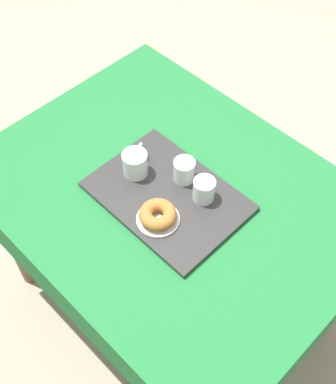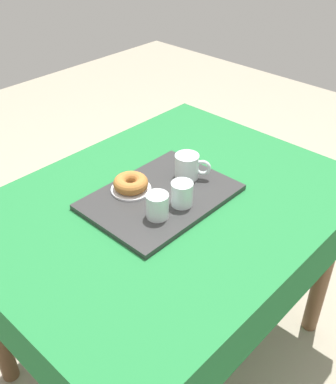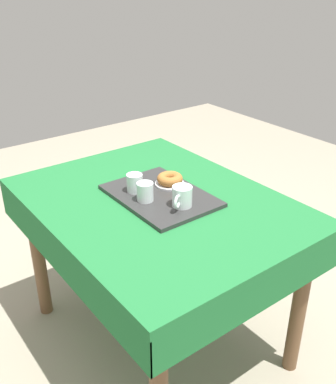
# 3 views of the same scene
# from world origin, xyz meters

# --- Properties ---
(ground_plane) EXTENTS (6.00, 6.00, 0.00)m
(ground_plane) POSITION_xyz_m (0.00, 0.00, 0.00)
(ground_plane) COLOR gray
(dining_table) EXTENTS (1.20, 0.92, 0.76)m
(dining_table) POSITION_xyz_m (0.00, 0.00, 0.65)
(dining_table) COLOR #1E6B33
(dining_table) RESTS_ON ground
(serving_tray) EXTENTS (0.46, 0.33, 0.02)m
(serving_tray) POSITION_xyz_m (0.01, -0.02, 0.77)
(serving_tray) COLOR #2D2D2D
(serving_tray) RESTS_ON dining_table
(tea_mug_left) EXTENTS (0.09, 0.11, 0.08)m
(tea_mug_left) POSITION_xyz_m (-0.13, -0.03, 0.81)
(tea_mug_left) COLOR silver
(tea_mug_left) RESTS_ON serving_tray
(water_glass_near) EXTENTS (0.07, 0.07, 0.08)m
(water_glass_near) POSITION_xyz_m (0.09, 0.05, 0.81)
(water_glass_near) COLOR silver
(water_glass_near) RESTS_ON serving_tray
(water_glass_far) EXTENTS (0.07, 0.07, 0.08)m
(water_glass_far) POSITION_xyz_m (-0.00, 0.06, 0.81)
(water_glass_far) COLOR silver
(water_glass_far) RESTS_ON serving_tray
(donut_plate_left) EXTENTS (0.13, 0.13, 0.01)m
(donut_plate_left) POSITION_xyz_m (0.06, -0.11, 0.78)
(donut_plate_left) COLOR silver
(donut_plate_left) RESTS_ON serving_tray
(sugar_donut_left) EXTENTS (0.11, 0.11, 0.04)m
(sugar_donut_left) POSITION_xyz_m (0.06, -0.11, 0.80)
(sugar_donut_left) COLOR #A3662D
(sugar_donut_left) RESTS_ON donut_plate_left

